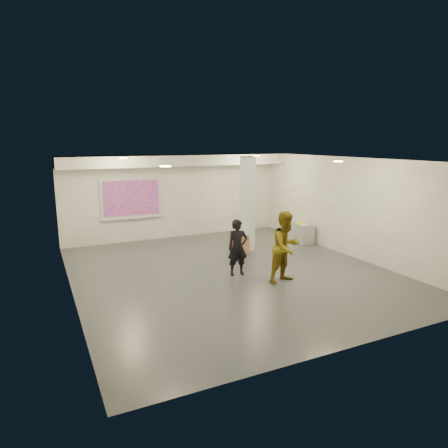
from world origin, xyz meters
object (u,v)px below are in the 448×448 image
projection_screen (131,198)px  man (286,247)px  column (247,204)px  woman (238,248)px  credenza (301,232)px

projection_screen → man: projection_screen is taller
column → man: (-0.58, -3.05, -0.61)m
woman → man: 1.30m
column → credenza: size_ratio=2.70×
credenza → woman: (-3.65, -2.21, 0.42)m
projection_screen → credenza: projection_screen is taller
projection_screen → woman: size_ratio=1.42×
woman → man: (0.84, -0.97, 0.15)m
credenza → woman: size_ratio=0.75×
column → credenza: column is taller
column → credenza: (2.22, 0.14, -1.18)m
man → projection_screen: bearing=101.0°
column → woman: size_ratio=2.02×
man → woman: bearing=118.1°
woman → credenza: bearing=39.2°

